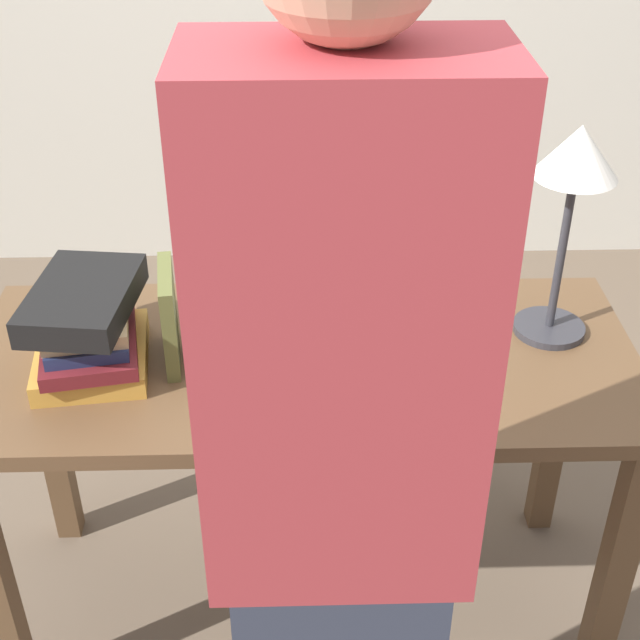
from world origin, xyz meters
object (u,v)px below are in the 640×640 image
at_px(open_book, 330,339).
at_px(book_stack_tall, 88,328).
at_px(reading_lamp, 574,177).
at_px(book_standing_upright, 169,317).
at_px(coffee_mug, 203,332).
at_px(person_reader, 339,533).

relative_size(open_book, book_stack_tall, 1.79).
relative_size(book_stack_tall, reading_lamp, 0.66).
height_order(book_stack_tall, book_standing_upright, book_standing_upright).
bearing_deg(reading_lamp, book_standing_upright, -174.34).
bearing_deg(open_book, book_stack_tall, -160.02).
relative_size(open_book, coffee_mug, 5.39).
distance_m(book_stack_tall, book_standing_upright, 0.16).
bearing_deg(book_standing_upright, person_reader, -69.93).
bearing_deg(person_reader, coffee_mug, -68.11).
xyz_separation_m(book_stack_tall, coffee_mug, (0.22, 0.04, -0.04)).
xyz_separation_m(reading_lamp, person_reader, (-0.49, -0.68, -0.24)).
xyz_separation_m(book_standing_upright, coffee_mug, (0.06, 0.02, -0.05)).
bearing_deg(coffee_mug, book_standing_upright, -161.97).
relative_size(open_book, person_reader, 0.31).
height_order(book_stack_tall, reading_lamp, reading_lamp).
relative_size(book_stack_tall, coffee_mug, 3.01).
height_order(open_book, reading_lamp, reading_lamp).
relative_size(reading_lamp, coffee_mug, 4.57).
height_order(coffee_mug, person_reader, person_reader).
bearing_deg(coffee_mug, person_reader, -68.11).
distance_m(book_stack_tall, person_reader, 0.75).
height_order(open_book, person_reader, person_reader).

